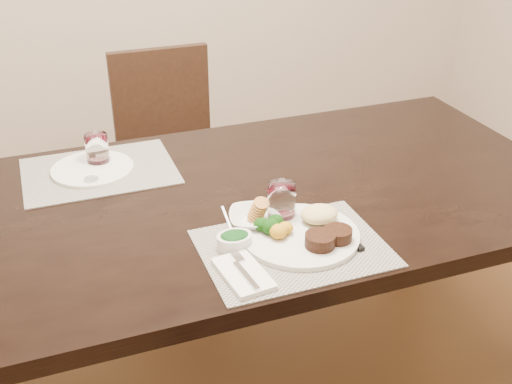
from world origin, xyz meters
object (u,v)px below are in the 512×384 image
object	(u,v)px
dinner_plate	(306,231)
cracker_bowl	(255,218)
far_plate	(92,169)
wine_glass_near	(282,204)
chair_far	(170,146)
steak_knife	(347,237)

from	to	relation	value
dinner_plate	cracker_bowl	world-z (taller)	cracker_bowl
far_plate	cracker_bowl	bearing A→B (deg)	-52.48
wine_glass_near	chair_far	bearing A→B (deg)	92.97
steak_knife	far_plate	xyz separation A→B (m)	(-0.56, 0.62, 0.00)
chair_far	far_plate	world-z (taller)	chair_far
chair_far	dinner_plate	xyz separation A→B (m)	(0.08, -1.22, 0.27)
steak_knife	dinner_plate	bearing A→B (deg)	148.96
steak_knife	cracker_bowl	world-z (taller)	cracker_bowl
steak_knife	cracker_bowl	distance (m)	0.25
dinner_plate	far_plate	size ratio (longest dim) A/B	1.22
far_plate	steak_knife	bearing A→B (deg)	-47.90
dinner_plate	cracker_bowl	bearing A→B (deg)	126.73
dinner_plate	wine_glass_near	size ratio (longest dim) A/B	2.92
chair_far	far_plate	size ratio (longest dim) A/B	3.57
steak_knife	wine_glass_near	size ratio (longest dim) A/B	2.01
chair_far	steak_knife	xyz separation A→B (m)	(0.18, -1.26, 0.26)
cracker_bowl	chair_far	bearing A→B (deg)	89.03
cracker_bowl	dinner_plate	bearing A→B (deg)	-46.71
cracker_bowl	far_plate	distance (m)	0.60
chair_far	cracker_bowl	world-z (taller)	chair_far
chair_far	dinner_plate	bearing A→B (deg)	-86.15
cracker_bowl	far_plate	xyz separation A→B (m)	(-0.36, 0.47, -0.01)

